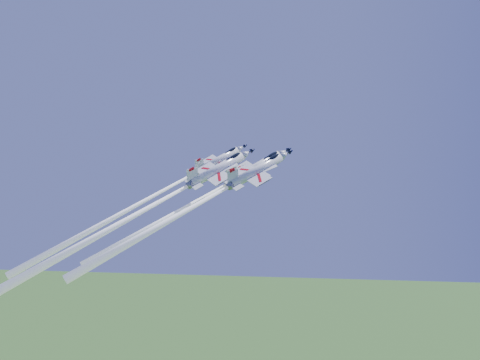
# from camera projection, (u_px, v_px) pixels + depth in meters

# --- Properties ---
(jet_lead) EXTENTS (33.99, 26.07, 34.03)m
(jet_lead) POSITION_uv_depth(u_px,v_px,m) (200.00, 200.00, 118.32)
(jet_lead) COLOR white
(jet_left) EXTENTS (35.81, 28.73, 39.89)m
(jet_left) POSITION_uv_depth(u_px,v_px,m) (142.00, 202.00, 119.90)
(jet_left) COLOR white
(jet_right) EXTENTS (32.55, 25.24, 33.13)m
(jet_right) POSITION_uv_depth(u_px,v_px,m) (193.00, 207.00, 106.08)
(jet_right) COLOR white
(jet_slot) EXTENTS (36.50, 28.61, 37.77)m
(jet_slot) POSITION_uv_depth(u_px,v_px,m) (143.00, 211.00, 109.94)
(jet_slot) COLOR white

